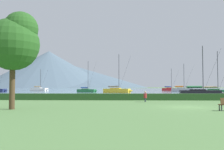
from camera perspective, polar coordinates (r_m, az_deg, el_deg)
The scene contains 14 objects.
ground_plane at distance 22.28m, azimuth 16.69°, elevation -7.09°, with size 1000.00×1000.00×0.00m, color #517A42.
harbor_water at distance 158.62m, azimuth 4.23°, elevation -3.31°, with size 320.00×246.00×0.00m, color slate.
hedge_line at distance 33.00m, azimuth 11.90°, elevation -4.94°, with size 80.00×1.20×0.85m, color #284C23.
sailboat_slip_0 at distance 59.67m, azimuth 22.74°, elevation -3.55°, with size 7.84×4.33×9.62m.
sailboat_slip_2 at distance 110.22m, azimuth 13.27°, elevation -3.18°, with size 8.24×3.52×9.62m.
sailboat_slip_4 at distance 47.84m, azimuth 19.67°, elevation -3.84°, with size 8.14×2.94×9.19m.
sailboat_slip_5 at distance 70.17m, azimuth 1.21°, elevation -3.54°, with size 8.68×4.79×10.89m.
sailboat_slip_6 at distance 107.43m, azimuth -16.33°, elevation -3.15°, with size 8.58×4.68×9.04m.
sailboat_slip_7 at distance 91.22m, azimuth 15.91°, elevation -3.24°, with size 8.73×4.43×9.91m.
sailboat_slip_8 at distance 78.85m, azimuth -5.81°, elevation -3.53°, with size 6.92×3.69×9.84m.
person_seated_viewer at distance 28.65m, azimuth 7.64°, elevation -4.80°, with size 0.36×0.57×1.25m.
park_tree at distance 21.03m, azimuth -21.47°, elevation 7.22°, with size 4.09×4.09×7.63m.
distant_hill_west_ridge at distance 421.27m, azimuth -9.01°, elevation -0.36°, with size 251.20×251.20×37.24m, color #4C6070.
distant_hill_central_peak at distance 391.94m, azimuth -14.34°, elevation 1.25°, with size 196.01×196.01×56.24m, color #4C6070.
Camera 1 is at (-5.52, -21.51, 1.76)m, focal length 39.79 mm.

